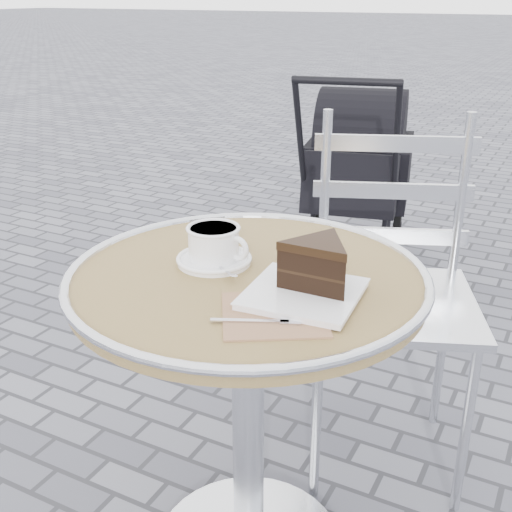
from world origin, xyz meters
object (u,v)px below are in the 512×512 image
at_px(bistro_chair, 391,253).
at_px(cafe_table, 248,346).
at_px(baby_stroller, 356,181).
at_px(cappuccino_set, 215,247).
at_px(cake_plate_set, 314,271).

bearing_deg(bistro_chair, cafe_table, -125.03).
bearing_deg(baby_stroller, cappuccino_set, -93.35).
xyz_separation_m(cappuccino_set, baby_stroller, (-0.28, 1.73, -0.33)).
distance_m(cafe_table, bistro_chair, 0.58).
bearing_deg(cafe_table, baby_stroller, 101.83).
distance_m(cake_plate_set, baby_stroller, 1.88).
bearing_deg(bistro_chair, baby_stroller, 91.30).
bearing_deg(bistro_chair, cappuccino_set, -133.37).
distance_m(cappuccino_set, bistro_chair, 0.62).
bearing_deg(baby_stroller, cake_plate_set, -86.31).
xyz_separation_m(cake_plate_set, baby_stroller, (-0.52, 1.78, -0.35)).
bearing_deg(cake_plate_set, baby_stroller, 101.62).
height_order(cake_plate_set, bistro_chair, bistro_chair).
xyz_separation_m(cake_plate_set, bistro_chair, (-0.02, 0.60, -0.19)).
height_order(cafe_table, cappuccino_set, cappuccino_set).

